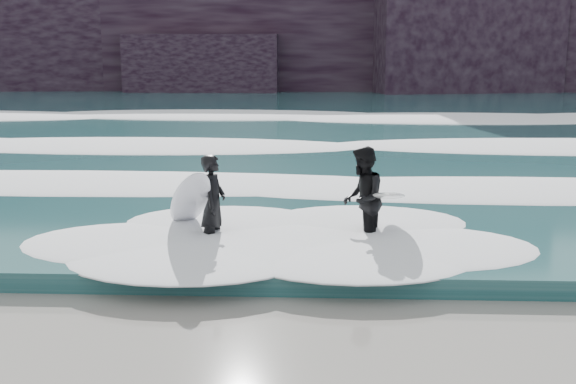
% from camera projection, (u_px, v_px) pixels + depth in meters
% --- Properties ---
extents(sea, '(90.00, 52.00, 0.30)m').
position_uv_depth(sea, '(325.00, 112.00, 35.19)').
color(sea, '#1F4C4E').
rests_on(sea, ground).
extents(headland, '(70.00, 9.00, 10.00)m').
position_uv_depth(headland, '(324.00, 21.00, 50.85)').
color(headland, black).
rests_on(headland, ground).
extents(foam_near, '(60.00, 3.20, 0.20)m').
position_uv_depth(foam_near, '(330.00, 185.00, 15.57)').
color(foam_near, white).
rests_on(foam_near, sea).
extents(foam_mid, '(60.00, 4.00, 0.24)m').
position_uv_depth(foam_mid, '(327.00, 141.00, 22.41)').
color(foam_mid, white).
rests_on(foam_mid, sea).
extents(foam_far, '(60.00, 4.80, 0.30)m').
position_uv_depth(foam_far, '(325.00, 113.00, 31.21)').
color(foam_far, white).
rests_on(foam_far, sea).
extents(surfer_left, '(1.25, 2.09, 1.62)m').
position_uv_depth(surfer_left, '(206.00, 203.00, 11.91)').
color(surfer_left, black).
rests_on(surfer_left, ground).
extents(surfer_right, '(1.13, 2.04, 1.75)m').
position_uv_depth(surfer_right, '(365.00, 199.00, 11.92)').
color(surfer_right, black).
rests_on(surfer_right, ground).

